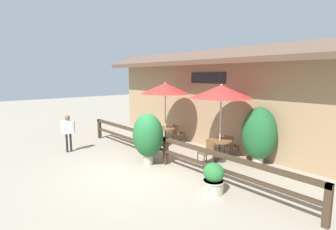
# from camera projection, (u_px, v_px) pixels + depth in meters

# --- Properties ---
(ground_plane) EXTENTS (60.00, 60.00, 0.00)m
(ground_plane) POSITION_uv_depth(u_px,v_px,m) (141.00, 171.00, 8.58)
(ground_plane) COLOR #9E937F
(building_facade) EXTENTS (14.28, 1.49, 4.23)m
(building_facade) POSITION_uv_depth(u_px,v_px,m) (222.00, 98.00, 10.90)
(building_facade) COLOR #997A56
(building_facade) RESTS_ON ground
(patio_railing) EXTENTS (10.40, 0.14, 0.95)m
(patio_railing) POSITION_uv_depth(u_px,v_px,m) (166.00, 145.00, 9.16)
(patio_railing) COLOR #3D2D1E
(patio_railing) RESTS_ON ground
(patio_umbrella_near) EXTENTS (2.19, 2.19, 2.81)m
(patio_umbrella_near) POSITION_uv_depth(u_px,v_px,m) (165.00, 88.00, 11.43)
(patio_umbrella_near) COLOR #B7B2A8
(patio_umbrella_near) RESTS_ON ground
(dining_table_near) EXTENTS (0.87, 0.87, 0.78)m
(dining_table_near) POSITION_uv_depth(u_px,v_px,m) (165.00, 131.00, 11.72)
(dining_table_near) COLOR brown
(dining_table_near) RESTS_ON ground
(chair_near_streetside) EXTENTS (0.47, 0.47, 0.86)m
(chair_near_streetside) POSITION_uv_depth(u_px,v_px,m) (153.00, 137.00, 11.30)
(chair_near_streetside) COLOR brown
(chair_near_streetside) RESTS_ON ground
(chair_near_wallside) EXTENTS (0.44, 0.44, 0.86)m
(chair_near_wallside) POSITION_uv_depth(u_px,v_px,m) (178.00, 132.00, 12.13)
(chair_near_wallside) COLOR brown
(chair_near_wallside) RESTS_ON ground
(patio_umbrella_middle) EXTENTS (2.19, 2.19, 2.81)m
(patio_umbrella_middle) POSITION_uv_depth(u_px,v_px,m) (221.00, 92.00, 9.24)
(patio_umbrella_middle) COLOR #B7B2A8
(patio_umbrella_middle) RESTS_ON ground
(dining_table_middle) EXTENTS (0.87, 0.87, 0.78)m
(dining_table_middle) POSITION_uv_depth(u_px,v_px,m) (220.00, 144.00, 9.52)
(dining_table_middle) COLOR brown
(dining_table_middle) RESTS_ON ground
(chair_middle_streetside) EXTENTS (0.50, 0.50, 0.86)m
(chair_middle_streetside) POSITION_uv_depth(u_px,v_px,m) (207.00, 151.00, 9.15)
(chair_middle_streetside) COLOR brown
(chair_middle_streetside) RESTS_ON ground
(chair_middle_wallside) EXTENTS (0.42, 0.42, 0.86)m
(chair_middle_wallside) POSITION_uv_depth(u_px,v_px,m) (231.00, 145.00, 9.96)
(chair_middle_wallside) COLOR brown
(chair_middle_wallside) RESTS_ON ground
(potted_plant_small_flowering) EXTENTS (0.58, 0.58, 0.84)m
(potted_plant_small_flowering) POSITION_uv_depth(u_px,v_px,m) (213.00, 178.00, 6.92)
(potted_plant_small_flowering) COLOR #B7AD99
(potted_plant_small_flowering) RESTS_ON ground
(potted_plant_tall_tropical) EXTENTS (1.14, 1.02, 1.81)m
(potted_plant_tall_tropical) POSITION_uv_depth(u_px,v_px,m) (148.00, 136.00, 9.08)
(potted_plant_tall_tropical) COLOR #B7AD99
(potted_plant_tall_tropical) RESTS_ON ground
(potted_plant_entrance_palm) EXTENTS (1.22, 1.10, 2.03)m
(potted_plant_entrance_palm) POSITION_uv_depth(u_px,v_px,m) (259.00, 134.00, 9.13)
(potted_plant_entrance_palm) COLOR #B7AD99
(potted_plant_entrance_palm) RESTS_ON ground
(pedestrian) EXTENTS (0.26, 0.53, 1.52)m
(pedestrian) POSITION_uv_depth(u_px,v_px,m) (68.00, 128.00, 10.59)
(pedestrian) COLOR black
(pedestrian) RESTS_ON ground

